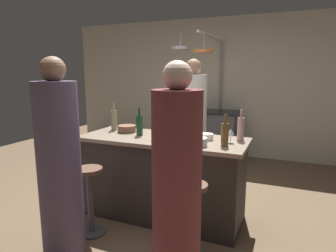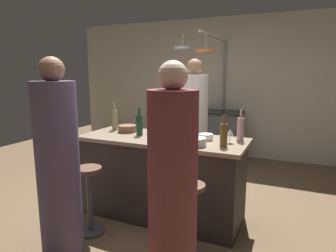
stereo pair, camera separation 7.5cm
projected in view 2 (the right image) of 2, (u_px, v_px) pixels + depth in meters
The scene contains 22 objects.
ground_plane at pixel (163, 215), 3.33m from camera, with size 9.00×9.00×0.00m, color brown.
back_wall at pixel (225, 88), 5.65m from camera, with size 6.40×0.16×2.60m, color beige.
kitchen_island at pixel (162, 177), 3.24m from camera, with size 1.80×0.72×0.90m.
stove_range at pixel (219, 135), 5.44m from camera, with size 0.80×0.64×0.89m.
chef at pixel (194, 130), 3.98m from camera, with size 0.37×0.37×1.77m.
bar_stool_right at pixel (189, 218), 2.48m from camera, with size 0.28×0.28×0.68m.
guest_right at pixel (173, 190), 2.07m from camera, with size 0.35×0.35×1.67m.
bar_stool_left at pixel (90, 197), 2.91m from camera, with size 0.28×0.28×0.68m.
guest_left at pixel (58, 166), 2.52m from camera, with size 0.36×0.36×1.72m.
overhead_pot_rack at pixel (209, 68), 4.74m from camera, with size 0.61×1.54×2.17m.
potted_plant at pixel (93, 150), 4.99m from camera, with size 0.36×0.36×0.52m.
cutting_board at pixel (172, 136), 3.19m from camera, with size 0.32×0.22×0.02m, color #997047.
pepper_mill at pixel (154, 129), 3.07m from camera, with size 0.05×0.05×0.21m, color #382319.
wine_bottle_green at pixel (139, 125), 3.25m from camera, with size 0.07×0.07×0.31m.
wine_bottle_rose at pixel (240, 129), 2.98m from camera, with size 0.07×0.07×0.32m.
wine_bottle_white at pixel (115, 119), 3.56m from camera, with size 0.07×0.07×0.33m.
wine_bottle_amber at pixel (224, 135), 2.75m from camera, with size 0.07×0.07×0.30m.
wine_glass_near_left_guest at pixel (176, 133), 2.88m from camera, with size 0.07×0.07×0.15m.
wine_glass_by_chef at pixel (230, 133), 2.88m from camera, with size 0.07×0.07×0.15m.
mixing_bowl_ceramic at pixel (206, 137), 3.03m from camera, with size 0.14×0.14×0.07m, color silver.
mixing_bowl_steel at pixel (196, 142), 2.79m from camera, with size 0.20×0.20×0.08m, color #B7B7BC.
mixing_bowl_wooden at pixel (127, 129), 3.45m from camera, with size 0.21×0.21×0.08m, color brown.
Camera 2 is at (1.32, -2.79, 1.59)m, focal length 31.36 mm.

